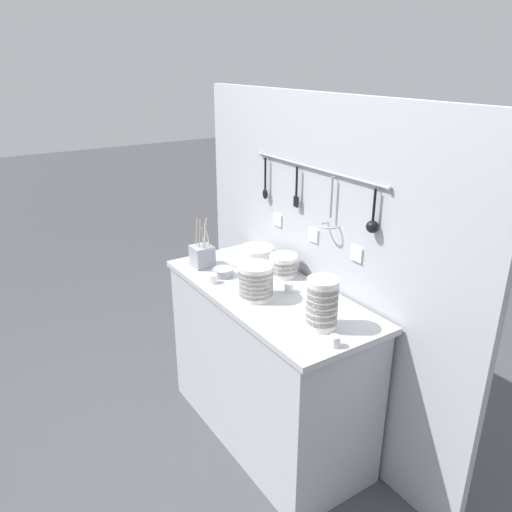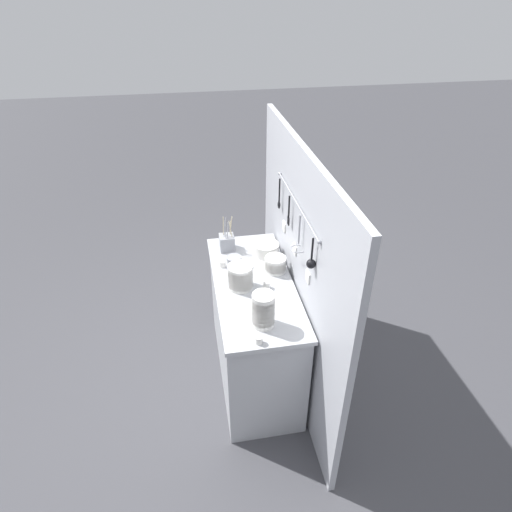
{
  "view_description": "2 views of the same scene",
  "coord_description": "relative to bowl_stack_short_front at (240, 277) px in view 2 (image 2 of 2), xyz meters",
  "views": [
    {
      "loc": [
        1.87,
        -1.29,
        1.98
      ],
      "look_at": [
        -0.08,
        -0.02,
        1.05
      ],
      "focal_mm": 35.0,
      "sensor_mm": 36.0,
      "label": 1
    },
    {
      "loc": [
        2.34,
        -0.4,
        2.67
      ],
      "look_at": [
        -0.07,
        0.03,
        1.06
      ],
      "focal_mm": 30.0,
      "sensor_mm": 36.0,
      "label": 2
    }
  ],
  "objects": [
    {
      "name": "cup_front_left",
      "position": [
        -0.23,
        0.07,
        -0.06
      ],
      "size": [
        0.05,
        0.05,
        0.05
      ],
      "color": "silver",
      "rests_on": "counter"
    },
    {
      "name": "bowl_stack_short_front",
      "position": [
        0.0,
        0.0,
        0.0
      ],
      "size": [
        0.17,
        0.17,
        0.17
      ],
      "color": "silver",
      "rests_on": "counter"
    },
    {
      "name": "cup_centre",
      "position": [
        0.04,
        0.17,
        -0.06
      ],
      "size": [
        0.05,
        0.05,
        0.05
      ],
      "color": "silver",
      "rests_on": "counter"
    },
    {
      "name": "back_wall",
      "position": [
        -0.04,
        0.4,
        -0.06
      ],
      "size": [
        2.07,
        0.11,
        1.83
      ],
      "color": "#A8AAB2",
      "rests_on": "ground"
    },
    {
      "name": "plate_stack",
      "position": [
        -0.38,
        0.25,
        -0.04
      ],
      "size": [
        0.19,
        0.19,
        0.09
      ],
      "color": "silver",
      "rests_on": "counter"
    },
    {
      "name": "counter",
      "position": [
        -0.04,
        0.1,
        -0.53
      ],
      "size": [
        1.27,
        0.55,
        0.89
      ],
      "color": "#ADAFB5",
      "rests_on": "ground"
    },
    {
      "name": "bowl_stack_back_corner",
      "position": [
        -0.15,
        0.27,
        -0.03
      ],
      "size": [
        0.15,
        0.15,
        0.11
      ],
      "color": "silver",
      "rests_on": "counter"
    },
    {
      "name": "cutlery_caddy",
      "position": [
        -0.5,
        -0.03,
        -0.02
      ],
      "size": [
        0.11,
        0.11,
        0.28
      ],
      "color": "#93969E",
      "rests_on": "counter"
    },
    {
      "name": "cup_by_caddy",
      "position": [
        0.55,
        0.03,
        -0.06
      ],
      "size": [
        0.05,
        0.05,
        0.05
      ],
      "color": "silver",
      "rests_on": "counter"
    },
    {
      "name": "steel_mixing_bowl",
      "position": [
        -0.32,
        -0.0,
        -0.07
      ],
      "size": [
        0.11,
        0.11,
        0.04
      ],
      "color": "#93969E",
      "rests_on": "counter"
    },
    {
      "name": "cup_back_left",
      "position": [
        -0.27,
        -0.09,
        -0.06
      ],
      "size": [
        0.05,
        0.05,
        0.05
      ],
      "color": "silver",
      "rests_on": "counter"
    },
    {
      "name": "bowl_stack_nested_right",
      "position": [
        0.39,
        0.08,
        0.03
      ],
      "size": [
        0.14,
        0.14,
        0.23
      ],
      "color": "silver",
      "rests_on": "counter"
    },
    {
      "name": "ground_plane",
      "position": [
        -0.04,
        0.1,
        -0.97
      ],
      "size": [
        20.0,
        20.0,
        0.0
      ],
      "primitive_type": "plane",
      "color": "#424247"
    }
  ]
}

